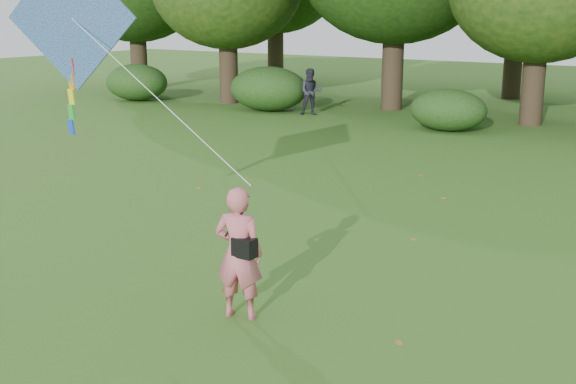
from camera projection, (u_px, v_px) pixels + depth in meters
The scene contains 7 objects.
ground at pixel (233, 349), 8.84m from camera, with size 100.00×100.00×0.00m, color #265114.
man_kite_flyer at pixel (239, 253), 9.58m from camera, with size 0.66×0.43×1.81m, color #D0626E.
bystander_left at pixel (311, 92), 28.25m from camera, with size 0.88×0.69×1.81m, color #2A2937.
crossbody_bag at pixel (244, 247), 9.46m from camera, with size 0.43×0.20×0.71m.
flying_kite at pixel (71, 21), 11.75m from camera, with size 5.46×1.32×3.24m.
shrub_band at pixel (551, 111), 23.22m from camera, with size 39.15×3.22×1.88m.
fallen_leaves at pixel (204, 279), 11.14m from camera, with size 7.48×13.98×0.01m.
Camera 1 is at (5.05, -6.36, 4.05)m, focal length 45.00 mm.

